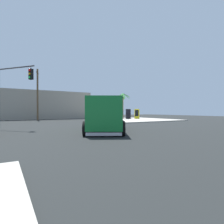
{
  "coord_description": "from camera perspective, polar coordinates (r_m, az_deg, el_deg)",
  "views": [
    {
      "loc": [
        -7.06,
        -12.95,
        1.69
      ],
      "look_at": [
        0.81,
        0.2,
        1.57
      ],
      "focal_mm": 29.3,
      "sensor_mm": 36.0,
      "label": 1
    }
  ],
  "objects": [
    {
      "name": "vending_machine_red",
      "position": [
        35.52,
        7.79,
        -0.57
      ],
      "size": [
        1.17,
        1.16,
        1.85
      ],
      "color": "yellow",
      "rests_on": "sidewalk_corner_far"
    },
    {
      "name": "vending_machine_blue",
      "position": [
        35.3,
        5.06,
        -0.58
      ],
      "size": [
        1.15,
        1.09,
        1.85
      ],
      "color": "black",
      "rests_on": "sidewalk_corner_far"
    },
    {
      "name": "ground_plane",
      "position": [
        14.85,
        -2.31,
        -6.1
      ],
      "size": [
        100.0,
        100.0,
        0.0
      ],
      "primitive_type": "plane",
      "color": "black"
    },
    {
      "name": "building_backdrop",
      "position": [
        39.68,
        -21.08,
        1.97
      ],
      "size": [
        18.91,
        6.0,
        5.54
      ],
      "primitive_type": "cube",
      "color": "gray",
      "rests_on": "ground"
    },
    {
      "name": "utility_pole",
      "position": [
        34.75,
        -22.21,
        5.27
      ],
      "size": [
        0.78,
        2.13,
        8.99
      ],
      "color": "brown",
      "rests_on": "ground"
    },
    {
      "name": "sidewalk_corner_far",
      "position": [
        32.92,
        6.81,
        -2.39
      ],
      "size": [
        12.81,
        12.81,
        0.14
      ],
      "primitive_type": "cube",
      "color": "#9E998E",
      "rests_on": "ground"
    },
    {
      "name": "traffic_light_primary",
      "position": [
        19.81,
        -29.39,
        6.79
      ],
      "size": [
        2.87,
        3.5,
        5.91
      ],
      "color": "#38383D",
      "rests_on": "ground"
    },
    {
      "name": "palm_tree_far",
      "position": [
        35.58,
        3.38,
        3.5
      ],
      "size": [
        3.11,
        2.89,
        4.95
      ],
      "color": "#7A6647",
      "rests_on": "sidewalk_corner_far"
    },
    {
      "name": "delivery_truck",
      "position": [
        15.29,
        -2.34,
        -0.64
      ],
      "size": [
        6.17,
        8.26,
        2.65
      ],
      "color": "#146B2D",
      "rests_on": "ground"
    }
  ]
}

